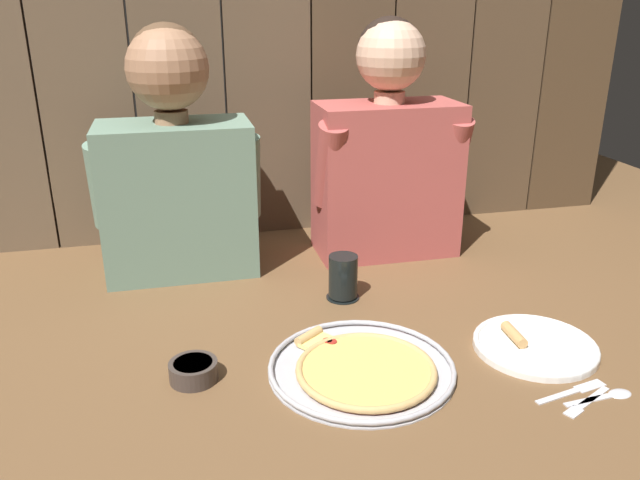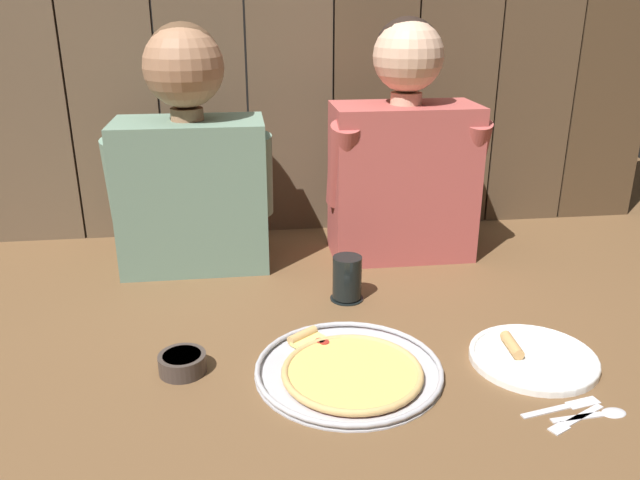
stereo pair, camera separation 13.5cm
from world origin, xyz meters
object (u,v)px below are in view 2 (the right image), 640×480
pizza_tray (349,370)px  diner_right (404,152)px  drinking_glass (347,279)px  dinner_plate (533,357)px  dipping_bowl (182,362)px  diner_left (190,158)px

pizza_tray → diner_right: diner_right is taller
drinking_glass → pizza_tray: bearing=-98.8°
drinking_glass → diner_right: diner_right is taller
dinner_plate → dipping_bowl: (-0.67, 0.05, 0.01)m
drinking_glass → diner_left: size_ratio=0.17×
dinner_plate → drinking_glass: bearing=134.7°
drinking_glass → diner_right: 0.40m
dinner_plate → drinking_glass: 0.45m
dinner_plate → diner_right: size_ratio=0.39×
pizza_tray → dinner_plate: size_ratio=1.45×
dinner_plate → dipping_bowl: dipping_bowl is taller
dinner_plate → dipping_bowl: bearing=175.7°
pizza_tray → diner_right: size_ratio=0.57×
dinner_plate → dipping_bowl: 0.67m
drinking_glass → dipping_bowl: bearing=-143.6°
pizza_tray → drinking_glass: (0.05, 0.32, 0.04)m
pizza_tray → diner_right: (0.24, 0.58, 0.28)m
drinking_glass → diner_left: diner_left is taller
pizza_tray → dipping_bowl: dipping_bowl is taller
dipping_bowl → pizza_tray: bearing=-9.2°
drinking_glass → dipping_bowl: drinking_glass is taller
diner_right → pizza_tray: bearing=-112.5°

